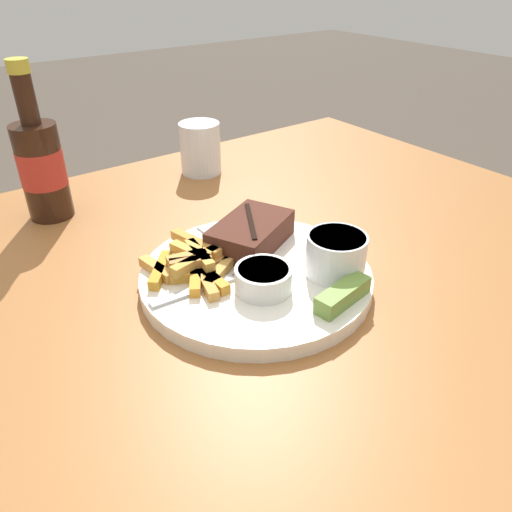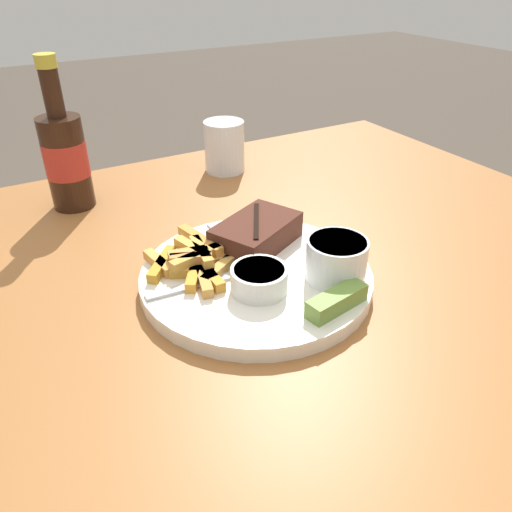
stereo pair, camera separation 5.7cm
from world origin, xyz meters
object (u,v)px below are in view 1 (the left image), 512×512
object	(u,v)px
steak_portion	(251,233)
beer_bottle	(41,165)
coleslaw_cup	(336,252)
knife_utensil	(245,256)
dinner_plate	(256,277)
drinking_glass	(200,148)
pickle_spear	(343,295)
dipping_sauce_cup	(263,278)
fork_utensil	(202,288)

from	to	relation	value
steak_portion	beer_bottle	bearing A→B (deg)	121.65
steak_portion	coleslaw_cup	world-z (taller)	coleslaw_cup
knife_utensil	beer_bottle	xyz separation A→B (m)	(-0.14, 0.29, 0.06)
dinner_plate	coleslaw_cup	bearing A→B (deg)	-39.14
beer_bottle	drinking_glass	bearing A→B (deg)	2.91
dinner_plate	knife_utensil	distance (m)	0.03
knife_utensil	drinking_glass	xyz separation A→B (m)	(0.12, 0.31, 0.02)
pickle_spear	drinking_glass	world-z (taller)	drinking_glass
coleslaw_cup	beer_bottle	xyz separation A→B (m)	(-0.21, 0.38, 0.03)
dinner_plate	dipping_sauce_cup	world-z (taller)	dipping_sauce_cup
fork_utensil	knife_utensil	size ratio (longest dim) A/B	0.81
coleslaw_cup	fork_utensil	size ratio (longest dim) A/B	0.51
steak_portion	pickle_spear	xyz separation A→B (m)	(0.01, -0.16, -0.01)
dinner_plate	pickle_spear	bearing A→B (deg)	-70.65
dinner_plate	dipping_sauce_cup	size ratio (longest dim) A/B	4.31
knife_utensil	drinking_glass	size ratio (longest dim) A/B	1.86
dipping_sauce_cup	beer_bottle	world-z (taller)	beer_bottle
beer_bottle	knife_utensil	bearing A→B (deg)	-64.05
dipping_sauce_cup	pickle_spear	bearing A→B (deg)	-52.61
pickle_spear	fork_utensil	world-z (taller)	pickle_spear
pickle_spear	drinking_glass	bearing A→B (deg)	78.16
dipping_sauce_cup	pickle_spear	world-z (taller)	dipping_sauce_cup
dinner_plate	pickle_spear	xyz separation A→B (m)	(0.04, -0.10, 0.02)
drinking_glass	fork_utensil	bearing A→B (deg)	-120.99
dipping_sauce_cup	fork_utensil	xyz separation A→B (m)	(-0.05, 0.04, -0.01)
fork_utensil	knife_utensil	xyz separation A→B (m)	(0.08, 0.02, 0.00)
coleslaw_cup	pickle_spear	xyz separation A→B (m)	(-0.03, -0.05, -0.02)
drinking_glass	dipping_sauce_cup	bearing A→B (deg)	-111.33
knife_utensil	beer_bottle	size ratio (longest dim) A/B	0.74
dipping_sauce_cup	beer_bottle	xyz separation A→B (m)	(-0.12, 0.36, 0.05)
coleslaw_cup	beer_bottle	bearing A→B (deg)	118.64
dinner_plate	drinking_glass	world-z (taller)	drinking_glass
coleslaw_cup	drinking_glass	size ratio (longest dim) A/B	0.78
dipping_sauce_cup	fork_utensil	distance (m)	0.07
coleslaw_cup	knife_utensil	world-z (taller)	coleslaw_cup
steak_portion	knife_utensil	bearing A→B (deg)	-138.05
knife_utensil	drinking_glass	distance (m)	0.33
dinner_plate	beer_bottle	bearing A→B (deg)	113.02
coleslaw_cup	dinner_plate	bearing A→B (deg)	140.86
dinner_plate	coleslaw_cup	distance (m)	0.10
dipping_sauce_cup	drinking_glass	world-z (taller)	drinking_glass
fork_utensil	drinking_glass	world-z (taller)	drinking_glass
coleslaw_cup	drinking_glass	xyz separation A→B (m)	(0.06, 0.40, -0.00)
dinner_plate	coleslaw_cup	world-z (taller)	coleslaw_cup
dipping_sauce_cup	steak_portion	bearing A→B (deg)	61.98
knife_utensil	drinking_glass	world-z (taller)	drinking_glass
dipping_sauce_cup	beer_bottle	bearing A→B (deg)	108.68
fork_utensil	dinner_plate	bearing A→B (deg)	0.00
dipping_sauce_cup	knife_utensil	size ratio (longest dim) A/B	0.38
coleslaw_cup	steak_portion	bearing A→B (deg)	110.37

